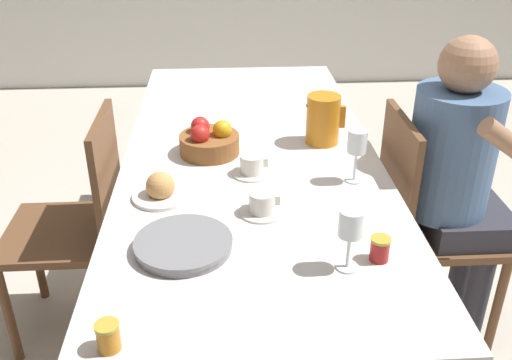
# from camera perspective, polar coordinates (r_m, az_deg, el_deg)

# --- Properties ---
(ground_plane) EXTENTS (20.00, 20.00, 0.00)m
(ground_plane) POSITION_cam_1_polar(r_m,az_deg,el_deg) (2.51, -0.45, -12.61)
(ground_plane) COLOR beige
(dining_table) EXTENTS (0.92, 2.09, 0.74)m
(dining_table) POSITION_cam_1_polar(r_m,az_deg,el_deg) (2.14, -0.51, 0.73)
(dining_table) COLOR silver
(dining_table) RESTS_ON ground_plane
(chair_person_side) EXTENTS (0.42, 0.42, 0.91)m
(chair_person_side) POSITION_cam_1_polar(r_m,az_deg,el_deg) (2.25, 16.46, -3.91)
(chair_person_side) COLOR brown
(chair_person_side) RESTS_ON ground_plane
(chair_opposite) EXTENTS (0.42, 0.42, 0.91)m
(chair_opposite) POSITION_cam_1_polar(r_m,az_deg,el_deg) (2.24, -17.25, -4.11)
(chair_opposite) COLOR brown
(chair_opposite) RESTS_ON ground_plane
(person_seated) EXTENTS (0.39, 0.41, 1.19)m
(person_seated) POSITION_cam_1_polar(r_m,az_deg,el_deg) (2.16, 19.59, 0.85)
(person_seated) COLOR #33333D
(person_seated) RESTS_ON ground_plane
(red_pitcher) EXTENTS (0.15, 0.13, 0.19)m
(red_pitcher) POSITION_cam_1_polar(r_m,az_deg,el_deg) (2.16, 6.71, 6.07)
(red_pitcher) COLOR orange
(red_pitcher) RESTS_ON dining_table
(wine_glass_water) EXTENTS (0.06, 0.06, 0.18)m
(wine_glass_water) POSITION_cam_1_polar(r_m,az_deg,el_deg) (1.87, 10.08, 3.56)
(wine_glass_water) COLOR white
(wine_glass_water) RESTS_ON dining_table
(wine_glass_juice) EXTENTS (0.06, 0.06, 0.17)m
(wine_glass_juice) POSITION_cam_1_polar(r_m,az_deg,el_deg) (1.45, 9.44, -4.65)
(wine_glass_juice) COLOR white
(wine_glass_juice) RESTS_ON dining_table
(teacup_near_person) EXTENTS (0.14, 0.14, 0.07)m
(teacup_near_person) POSITION_cam_1_polar(r_m,az_deg,el_deg) (1.71, 0.62, -2.42)
(teacup_near_person) COLOR silver
(teacup_near_person) RESTS_ON dining_table
(teacup_across) EXTENTS (0.14, 0.14, 0.07)m
(teacup_across) POSITION_cam_1_polar(r_m,az_deg,el_deg) (1.93, -0.41, 1.42)
(teacup_across) COLOR silver
(teacup_across) RESTS_ON dining_table
(serving_tray) EXTENTS (0.27, 0.27, 0.03)m
(serving_tray) POSITION_cam_1_polar(r_m,az_deg,el_deg) (1.57, -7.27, -6.42)
(serving_tray) COLOR gray
(serving_tray) RESTS_ON dining_table
(bread_plate) EXTENTS (0.18, 0.18, 0.09)m
(bread_plate) POSITION_cam_1_polar(r_m,az_deg,el_deg) (1.81, -9.52, -0.94)
(bread_plate) COLOR silver
(bread_plate) RESTS_ON dining_table
(jam_jar_amber) EXTENTS (0.05, 0.05, 0.07)m
(jam_jar_amber) POSITION_cam_1_polar(r_m,az_deg,el_deg) (1.29, -14.58, -14.79)
(jam_jar_amber) COLOR #C67A1E
(jam_jar_amber) RESTS_ON dining_table
(jam_jar_red) EXTENTS (0.05, 0.05, 0.07)m
(jam_jar_red) POSITION_cam_1_polar(r_m,az_deg,el_deg) (1.54, 12.29, -6.65)
(jam_jar_red) COLOR #A81E1E
(jam_jar_red) RESTS_ON dining_table
(fruit_bowl) EXTENTS (0.22, 0.22, 0.13)m
(fruit_bowl) POSITION_cam_1_polar(r_m,az_deg,el_deg) (2.08, -4.72, 3.92)
(fruit_bowl) COLOR brown
(fruit_bowl) RESTS_ON dining_table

